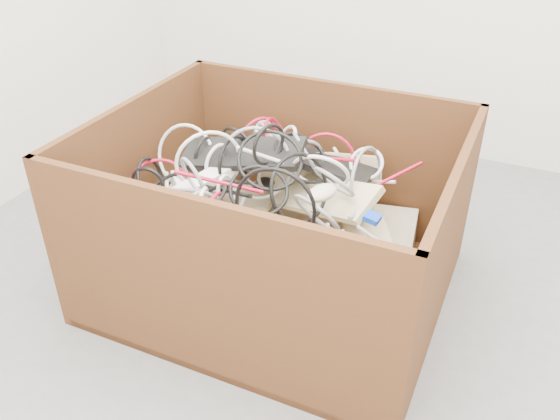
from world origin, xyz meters
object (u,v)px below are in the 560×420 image
at_px(vga_plug, 372,218).
at_px(cardboard_box, 274,248).
at_px(power_strip_left, 193,188).
at_px(power_strip_right, 190,200).

bearing_deg(vga_plug, cardboard_box, -175.78).
distance_m(power_strip_left, power_strip_right, 0.04).
bearing_deg(power_strip_right, power_strip_left, 96.87).
height_order(cardboard_box, power_strip_right, cardboard_box).
xyz_separation_m(power_strip_left, vga_plug, (0.56, 0.07, -0.00)).
xyz_separation_m(cardboard_box, vga_plug, (0.32, -0.01, 0.21)).
distance_m(power_strip_right, vga_plug, 0.58).
relative_size(cardboard_box, power_strip_right, 3.85).
distance_m(cardboard_box, power_strip_left, 0.34).
height_order(cardboard_box, vga_plug, cardboard_box).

